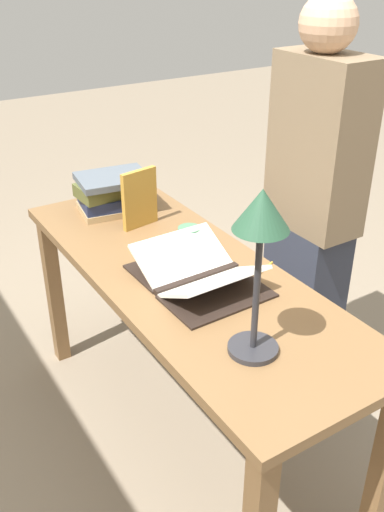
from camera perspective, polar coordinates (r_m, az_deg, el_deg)
ground_plane at (r=2.42m, az=-0.66°, el=-17.32°), size 12.00×12.00×0.00m
reading_desk at (r=2.00m, az=-0.76°, el=-4.25°), size 1.58×0.58×0.76m
open_book at (r=1.86m, az=0.53°, el=-1.78°), size 0.45×0.34×0.10m
book_stack_tall at (r=2.38m, az=-7.81°, el=6.25°), size 0.25×0.31×0.15m
book_standing_upright at (r=2.21m, az=-5.27°, el=5.73°), size 0.05×0.16×0.23m
reading_lamp at (r=1.40m, az=6.85°, el=2.41°), size 0.14×0.14×0.47m
coffee_mug at (r=2.05m, az=-0.23°, el=1.72°), size 0.08×0.11×0.09m
pencil at (r=1.94m, az=6.99°, el=-1.54°), size 0.07×0.14×0.01m
person_reader at (r=2.28m, az=11.80°, el=3.63°), size 0.36×0.22×1.61m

